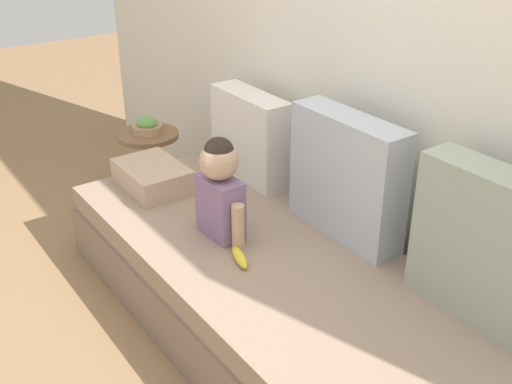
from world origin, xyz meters
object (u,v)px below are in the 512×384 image
(toddler, at_px, (220,186))
(folded_blanket, at_px, (152,176))
(throw_pillow_center, at_px, (346,177))
(couch, at_px, (275,297))
(fruit_bowl, at_px, (147,126))
(throw_pillow_left, at_px, (250,136))
(banana, at_px, (240,257))
(throw_pillow_right, at_px, (490,249))
(side_table, at_px, (149,149))

(toddler, height_order, folded_blanket, toddler)
(folded_blanket, bearing_deg, throw_pillow_center, 28.78)
(couch, relative_size, fruit_bowl, 13.21)
(throw_pillow_left, bearing_deg, banana, -37.81)
(banana, relative_size, folded_blanket, 0.42)
(throw_pillow_right, bearing_deg, toddler, -155.78)
(fruit_bowl, bearing_deg, throw_pillow_center, 8.90)
(throw_pillow_right, bearing_deg, couch, -152.85)
(couch, xyz_separation_m, toddler, (-0.29, -0.09, 0.44))
(folded_blanket, relative_size, side_table, 0.88)
(throw_pillow_right, relative_size, side_table, 1.27)
(toddler, xyz_separation_m, banana, (0.23, -0.05, -0.22))
(folded_blanket, bearing_deg, toddler, 3.06)
(fruit_bowl, bearing_deg, couch, -5.51)
(couch, distance_m, folded_blanket, 0.94)
(folded_blanket, bearing_deg, throw_pillow_right, 16.85)
(throw_pillow_center, height_order, folded_blanket, throw_pillow_center)
(couch, bearing_deg, folded_blanket, -172.47)
(throw_pillow_center, height_order, toddler, throw_pillow_center)
(banana, distance_m, side_table, 1.44)
(throw_pillow_left, bearing_deg, throw_pillow_center, 0.00)
(toddler, relative_size, side_table, 1.03)
(folded_blanket, xyz_separation_m, side_table, (-0.58, 0.26, -0.11))
(throw_pillow_right, distance_m, banana, 0.98)
(throw_pillow_right, xyz_separation_m, fruit_bowl, (-2.21, -0.23, -0.19))
(toddler, bearing_deg, fruit_bowl, 169.06)
(throw_pillow_left, xyz_separation_m, throw_pillow_center, (0.73, 0.00, 0.05))
(throw_pillow_center, bearing_deg, fruit_bowl, -171.10)
(throw_pillow_right, xyz_separation_m, folded_blanket, (-1.63, -0.49, -0.22))
(toddler, height_order, fruit_bowl, toddler)
(toddler, xyz_separation_m, side_table, (-1.18, 0.23, -0.29))
(throw_pillow_left, xyz_separation_m, throw_pillow_right, (1.46, 0.00, 0.06))
(throw_pillow_center, bearing_deg, folded_blanket, -151.22)
(throw_pillow_center, relative_size, folded_blanket, 1.46)
(couch, distance_m, toddler, 0.54)
(throw_pillow_left, height_order, throw_pillow_right, throw_pillow_right)
(couch, xyz_separation_m, throw_pillow_left, (-0.73, 0.37, 0.43))
(fruit_bowl, bearing_deg, folded_blanket, -24.17)
(side_table, xyz_separation_m, fruit_bowl, (0.00, 0.00, 0.15))
(throw_pillow_left, height_order, side_table, throw_pillow_left)
(throw_pillow_right, bearing_deg, banana, -147.19)
(throw_pillow_right, bearing_deg, throw_pillow_left, 180.00)
(throw_pillow_right, height_order, toddler, throw_pillow_right)
(couch, height_order, folded_blanket, folded_blanket)
(throw_pillow_right, xyz_separation_m, side_table, (-2.21, -0.23, -0.34))
(banana, height_order, fruit_bowl, fruit_bowl)
(throw_pillow_right, relative_size, fruit_bowl, 3.24)
(throw_pillow_right, bearing_deg, fruit_bowl, -174.01)
(side_table, bearing_deg, fruit_bowl, 7.13)
(throw_pillow_left, xyz_separation_m, side_table, (-0.75, -0.23, -0.28))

